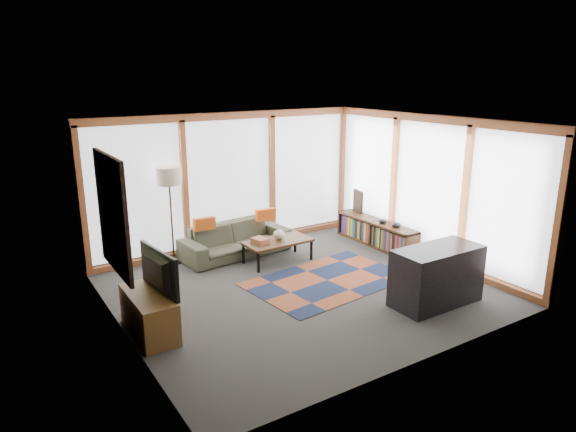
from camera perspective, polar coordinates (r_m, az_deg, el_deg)
ground at (r=8.18m, az=1.52°, el=-8.08°), size 5.50×5.50×0.00m
room_envelope at (r=8.42m, az=2.26°, el=3.63°), size 5.52×5.02×2.62m
rug at (r=8.50m, az=4.41°, el=-7.14°), size 2.69×1.89×0.01m
sofa at (r=9.57m, az=-5.85°, el=-2.66°), size 2.11×0.99×0.60m
pillow_left at (r=9.22m, az=-9.29°, el=-0.86°), size 0.40×0.12×0.22m
pillow_right at (r=9.70m, az=-2.50°, el=0.16°), size 0.40×0.14×0.21m
floor_lamp at (r=9.23m, az=-12.84°, el=0.02°), size 0.44×0.44×1.74m
coffee_table at (r=9.23m, az=-1.15°, el=-3.92°), size 1.21×0.63×0.40m
book_stack at (r=9.03m, az=-3.12°, el=-2.74°), size 0.27×0.31×0.09m
vase at (r=9.21m, az=-1.00°, el=-2.08°), size 0.21×0.21×0.18m
bookshelf at (r=10.24m, az=9.76°, el=-1.87°), size 0.36×1.99×0.50m
bowl_a at (r=9.82m, az=11.94°, el=-0.96°), size 0.22×0.22×0.09m
bowl_b at (r=10.02m, az=10.48°, el=-0.56°), size 0.19×0.19×0.09m
shelf_picture at (r=10.71m, az=7.78°, el=1.64°), size 0.11×0.35×0.46m
tv_console at (r=7.00m, az=-15.18°, el=-10.45°), size 0.46×1.10×0.55m
television at (r=6.80m, az=-14.88°, el=-6.04°), size 0.24×1.00×0.57m
bar_counter at (r=7.85m, az=16.18°, el=-6.41°), size 1.35×0.63×0.86m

